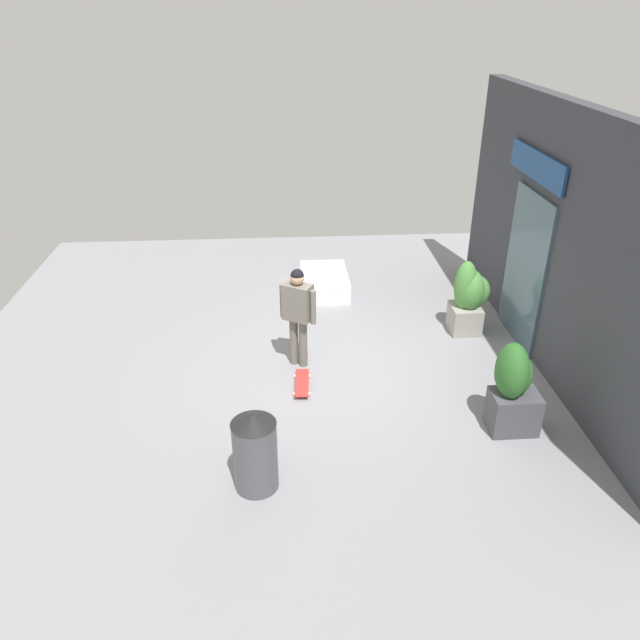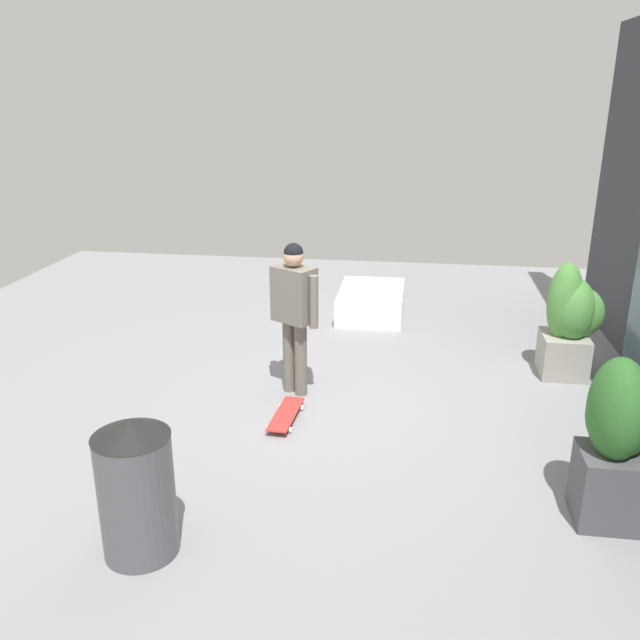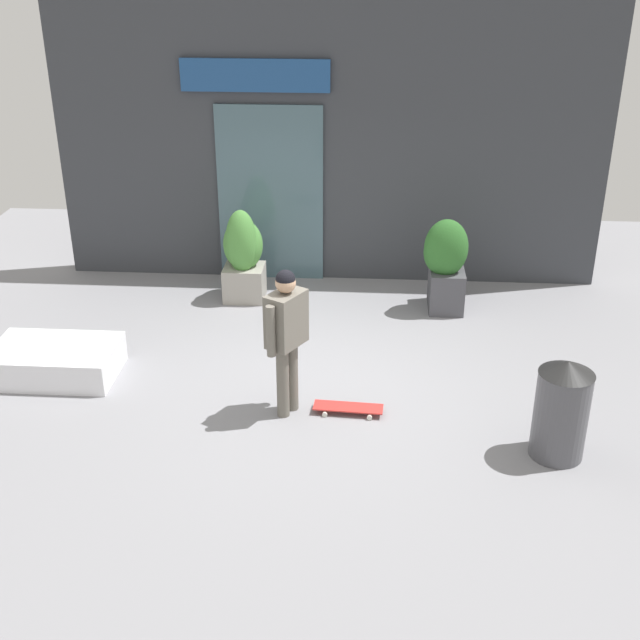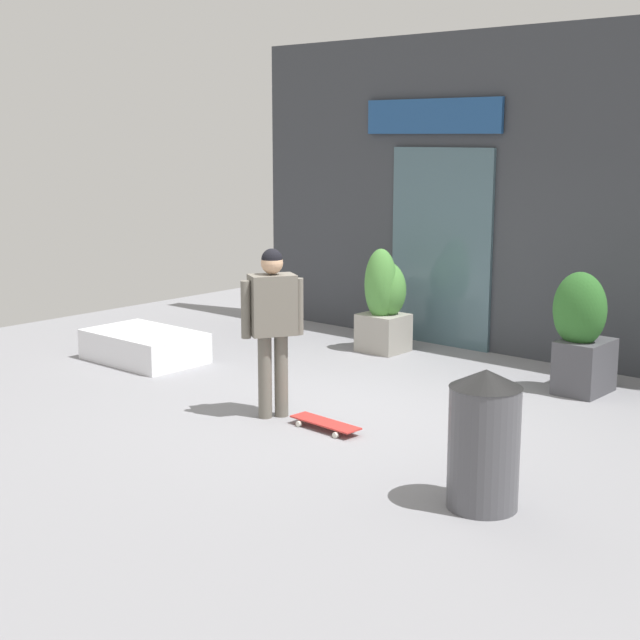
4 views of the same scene
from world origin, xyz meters
TOP-DOWN VIEW (x-y plane):
  - ground_plane at (0.00, 0.00)m, footprint 12.00×12.00m
  - building_facade at (-0.03, 3.23)m, footprint 7.56×0.31m
  - skateboarder at (-0.21, -0.59)m, footprint 0.44×0.53m
  - skateboard at (0.43, -0.57)m, footprint 0.74×0.28m
  - planter_box_left at (1.58, 2.11)m, footprint 0.57×0.62m
  - planter_box_right at (-1.12, 2.32)m, footprint 0.54×0.64m
  - trash_bin at (2.46, -1.19)m, footprint 0.52×0.52m
  - snow_ledge at (-2.92, 0.01)m, footprint 1.39×0.90m

SIDE VIEW (x-z plane):
  - ground_plane at x=0.00m, z-range 0.00..0.00m
  - skateboard at x=0.43m, z-range 0.02..0.10m
  - snow_ledge at x=-2.92m, z-range 0.00..0.36m
  - trash_bin at x=2.46m, z-range 0.00..1.03m
  - planter_box_right at x=-1.12m, z-range 0.01..1.30m
  - planter_box_left at x=1.58m, z-range 0.03..1.31m
  - skateboarder at x=-0.21m, z-range 0.17..1.78m
  - building_facade at x=-0.03m, z-range -0.01..3.86m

